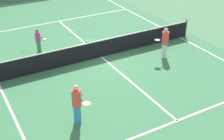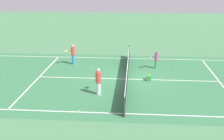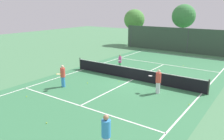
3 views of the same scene
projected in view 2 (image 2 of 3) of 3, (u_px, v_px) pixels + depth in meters
name	position (u px, v px, depth m)	size (l,w,h in m)	color
ground_plane	(127.00, 79.00, 20.76)	(80.00, 80.00, 0.00)	#4C8456
court_surface	(127.00, 79.00, 20.76)	(13.00, 25.00, 0.01)	#387A4C
tennis_net	(127.00, 72.00, 20.61)	(11.90, 0.10, 1.10)	#333833
player_0	(156.00, 60.00, 22.99)	(0.62, 0.86, 1.38)	#3FA559
player_1	(98.00, 81.00, 17.83)	(0.94, 0.43, 1.69)	silver
player_2	(73.00, 54.00, 24.06)	(0.54, 0.94, 1.67)	#388CD8
ball_crate	(149.00, 78.00, 20.51)	(0.48, 0.31, 0.43)	green
tennis_ball_0	(92.00, 68.00, 23.30)	(0.07, 0.07, 0.07)	#CCE533
tennis_ball_1	(141.00, 67.00, 23.41)	(0.07, 0.07, 0.07)	#CCE533
tennis_ball_2	(42.00, 61.00, 25.01)	(0.07, 0.07, 0.07)	#CCE533
tennis_ball_3	(4.00, 76.00, 21.33)	(0.07, 0.07, 0.07)	#CCE533
tennis_ball_4	(168.00, 69.00, 22.96)	(0.07, 0.07, 0.07)	#CCE533
tennis_ball_5	(79.00, 111.00, 15.83)	(0.07, 0.07, 0.07)	#CCE533
tennis_ball_6	(162.00, 104.00, 16.61)	(0.07, 0.07, 0.07)	#CCE533
tennis_ball_7	(111.00, 75.00, 21.44)	(0.07, 0.07, 0.07)	#CCE533
tennis_ball_9	(162.00, 65.00, 23.96)	(0.07, 0.07, 0.07)	#CCE533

